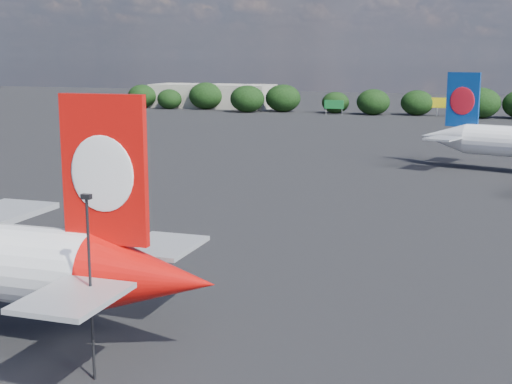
% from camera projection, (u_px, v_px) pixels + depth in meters
% --- Properties ---
extents(ground, '(500.00, 500.00, 0.00)m').
position_uv_depth(ground, '(265.00, 180.00, 103.87)').
color(ground, black).
rests_on(ground, ground).
extents(apron_lamp_post, '(0.55, 0.30, 10.65)m').
position_uv_depth(apron_lamp_post, '(90.00, 278.00, 39.00)').
color(apron_lamp_post, black).
rests_on(apron_lamp_post, ground).
extents(terminal_building, '(42.00, 16.00, 8.00)m').
position_uv_depth(terminal_building, '(213.00, 96.00, 246.71)').
color(terminal_building, '#A0998A').
rests_on(terminal_building, ground).
extents(highway_sign, '(6.00, 0.30, 4.50)m').
position_uv_depth(highway_sign, '(334.00, 105.00, 216.41)').
color(highway_sign, '#14662A').
rests_on(highway_sign, ground).
extents(billboard_yellow, '(5.00, 0.30, 5.50)m').
position_uv_depth(billboard_yellow, '(437.00, 103.00, 211.80)').
color(billboard_yellow, yellow).
rests_on(billboard_yellow, ground).
extents(horizon_treeline, '(200.57, 17.12, 9.13)m').
position_uv_depth(horizon_treeline, '(421.00, 102.00, 212.58)').
color(horizon_treeline, black).
rests_on(horizon_treeline, ground).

